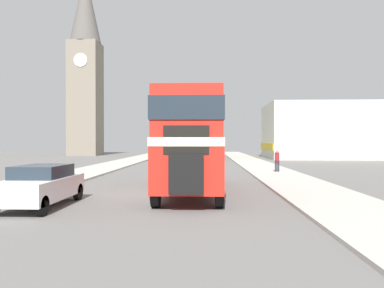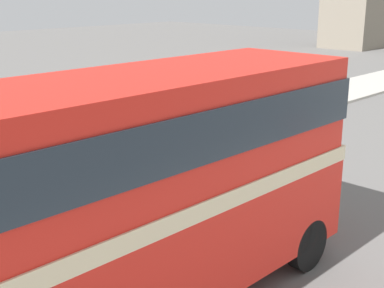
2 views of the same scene
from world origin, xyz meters
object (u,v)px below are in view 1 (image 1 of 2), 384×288
object	(u,v)px
pedestrian_walking	(277,159)
church_tower	(85,61)
car_parked_near	(41,185)
double_decker_bus	(192,137)
bus_distant	(200,139)

from	to	relation	value
pedestrian_walking	church_tower	distance (m)	43.30
car_parked_near	pedestrian_walking	size ratio (longest dim) A/B	2.61
double_decker_bus	church_tower	xyz separation A→B (m)	(-18.87, 42.67, 12.76)
bus_distant	pedestrian_walking	size ratio (longest dim) A/B	7.07
bus_distant	car_parked_near	bearing A→B (deg)	-97.26
bus_distant	pedestrian_walking	bearing A→B (deg)	-76.63
bus_distant	car_parked_near	distance (m)	39.40
bus_distant	church_tower	size ratio (longest dim) A/B	0.37
car_parked_near	bus_distant	bearing A→B (deg)	82.74
bus_distant	church_tower	world-z (taller)	church_tower
church_tower	pedestrian_walking	bearing A→B (deg)	-53.01
bus_distant	car_parked_near	world-z (taller)	bus_distant
double_decker_bus	car_parked_near	world-z (taller)	double_decker_bus
double_decker_bus	bus_distant	distance (m)	35.01
double_decker_bus	car_parked_near	bearing A→B (deg)	-142.15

